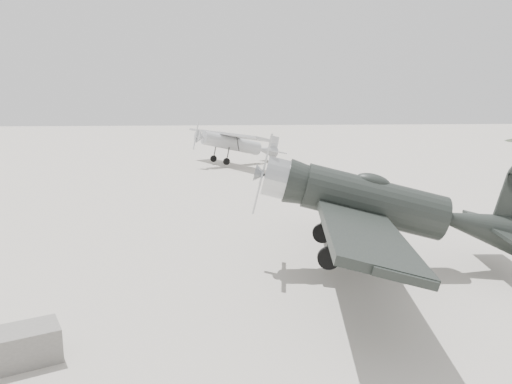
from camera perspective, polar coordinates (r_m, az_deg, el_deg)
ground at (r=19.50m, az=-5.26°, el=-5.54°), size 160.00×160.00×0.00m
lowwing_monoplane at (r=16.28m, az=14.68°, el=-1.52°), size 8.85×12.34×3.96m
highwing_monoplane at (r=40.73m, az=-2.40°, el=5.85°), size 8.41×10.54×3.12m
equipment_block at (r=11.93m, az=-25.17°, el=-15.61°), size 1.73×1.46×0.74m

